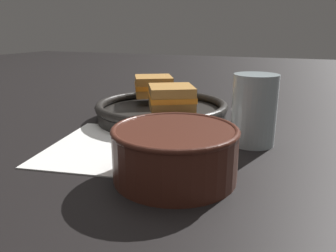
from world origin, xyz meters
The scene contains 8 objects.
ground_plane centered at (0.00, 0.00, 0.00)m, with size 4.00×4.00×0.00m, color black.
napkin centered at (-0.01, -0.01, 0.00)m, with size 0.32×0.28×0.00m.
soup_bowl centered at (0.09, -0.09, 0.04)m, with size 0.17×0.17×0.07m.
spoon centered at (0.03, 0.02, 0.01)m, with size 0.14×0.03×0.01m.
skillet centered at (-0.04, 0.18, 0.02)m, with size 0.29×0.29×0.04m.
sandwich_near_left centered at (-0.08, 0.23, 0.06)m, with size 0.12×0.12×0.05m.
sandwich_near_right centered at (0.01, 0.12, 0.06)m, with size 0.12×0.12×0.05m.
drinking_glass centered at (0.17, 0.09, 0.06)m, with size 0.08×0.08×0.12m.
Camera 1 is at (0.24, -0.47, 0.19)m, focal length 35.00 mm.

